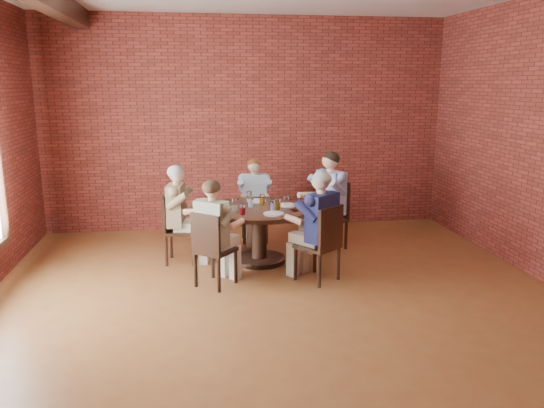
{
  "coord_description": "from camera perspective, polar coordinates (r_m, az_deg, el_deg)",
  "views": [
    {
      "loc": [
        -0.89,
        -5.11,
        2.35
      ],
      "look_at": [
        0.03,
        1.0,
        0.94
      ],
      "focal_mm": 35.0,
      "sensor_mm": 36.0,
      "label": 1
    }
  ],
  "objects": [
    {
      "name": "diner_a",
      "position": [
        7.64,
        5.97,
        0.33
      ],
      "size": [
        0.87,
        0.81,
        1.4
      ],
      "primitive_type": null,
      "rotation": [
        0.0,
        0.0,
        -1.15
      ],
      "color": "#465FB6",
      "rests_on": "floor"
    },
    {
      "name": "wall_back",
      "position": [
        8.68,
        -2.68,
        8.55
      ],
      "size": [
        7.0,
        0.0,
        7.0
      ],
      "primitive_type": "plane",
      "rotation": [
        1.57,
        0.0,
        0.0
      ],
      "color": "maroon",
      "rests_on": "ground"
    },
    {
      "name": "diner_d",
      "position": [
        6.23,
        -6.17,
        -3.16
      ],
      "size": [
        0.76,
        0.78,
        1.27
      ],
      "primitive_type": null,
      "rotation": [
        0.0,
        0.0,
        2.46
      ],
      "color": "#9F937D",
      "rests_on": "floor"
    },
    {
      "name": "plate_b",
      "position": [
        7.35,
        -1.68,
        0.34
      ],
      "size": [
        0.26,
        0.26,
        0.01
      ],
      "primitive_type": "cylinder",
      "color": "white",
      "rests_on": "dining_table"
    },
    {
      "name": "diner_c",
      "position": [
        7.11,
        -9.8,
        -1.13
      ],
      "size": [
        0.7,
        0.6,
        1.31
      ],
      "primitive_type": null,
      "rotation": [
        0.0,
        0.0,
        1.43
      ],
      "color": "brown",
      "rests_on": "floor"
    },
    {
      "name": "plate_d",
      "position": [
        6.62,
        0.19,
        -1.05
      ],
      "size": [
        0.26,
        0.26,
        0.01
      ],
      "primitive_type": "cylinder",
      "color": "white",
      "rests_on": "dining_table"
    },
    {
      "name": "smartphone",
      "position": [
        6.82,
        2.39,
        -0.69
      ],
      "size": [
        0.09,
        0.14,
        0.01
      ],
      "primitive_type": "cube",
      "rotation": [
        0.0,
        0.0,
        0.21
      ],
      "color": "black",
      "rests_on": "dining_table"
    },
    {
      "name": "chair_e",
      "position": [
        6.37,
        5.52,
        -3.98
      ],
      "size": [
        0.61,
        0.61,
        0.94
      ],
      "rotation": [
        0.0,
        0.0,
        3.81
      ],
      "color": "black",
      "rests_on": "floor"
    },
    {
      "name": "plate_c",
      "position": [
        6.92,
        -4.76,
        -0.49
      ],
      "size": [
        0.26,
        0.26,
        0.01
      ],
      "primitive_type": "cylinder",
      "color": "white",
      "rests_on": "dining_table"
    },
    {
      "name": "glass_c",
      "position": [
        7.35,
        -2.46,
        0.83
      ],
      "size": [
        0.07,
        0.07,
        0.14
      ],
      "primitive_type": "cylinder",
      "color": "white",
      "rests_on": "dining_table"
    },
    {
      "name": "chair_a",
      "position": [
        7.74,
        6.5,
        -0.86
      ],
      "size": [
        0.61,
        0.61,
        0.98
      ],
      "rotation": [
        0.0,
        0.0,
        -1.15
      ],
      "color": "black",
      "rests_on": "floor"
    },
    {
      "name": "plate_a",
      "position": [
        7.09,
        1.57,
        -0.12
      ],
      "size": [
        0.26,
        0.26,
        0.01
      ],
      "primitive_type": "cylinder",
      "color": "white",
      "rests_on": "dining_table"
    },
    {
      "name": "dining_table",
      "position": [
        7.05,
        -1.38,
        -2.13
      ],
      "size": [
        1.39,
        1.39,
        0.75
      ],
      "color": "black",
      "rests_on": "floor"
    },
    {
      "name": "glass_a",
      "position": [
        7.07,
        1.54,
        0.35
      ],
      "size": [
        0.07,
        0.07,
        0.14
      ],
      "primitive_type": "cylinder",
      "color": "white",
      "rests_on": "dining_table"
    },
    {
      "name": "chair_b",
      "position": [
        8.07,
        -1.94,
        -0.49
      ],
      "size": [
        0.41,
        0.41,
        0.89
      ],
      "rotation": [
        0.0,
        0.0,
        -0.05
      ],
      "color": "black",
      "rests_on": "floor"
    },
    {
      "name": "glass_h",
      "position": [
        6.87,
        0.65,
        -0.0
      ],
      "size": [
        0.07,
        0.07,
        0.14
      ],
      "primitive_type": "cylinder",
      "color": "white",
      "rests_on": "dining_table"
    },
    {
      "name": "glass_d",
      "position": [
        7.0,
        -2.29,
        0.22
      ],
      "size": [
        0.07,
        0.07,
        0.14
      ],
      "primitive_type": "cylinder",
      "color": "white",
      "rests_on": "dining_table"
    },
    {
      "name": "glass_f",
      "position": [
        6.6,
        -3.21,
        -0.56
      ],
      "size": [
        0.07,
        0.07,
        0.14
      ],
      "primitive_type": "cylinder",
      "color": "white",
      "rests_on": "dining_table"
    },
    {
      "name": "glass_b",
      "position": [
        7.15,
        -1.06,
        0.51
      ],
      "size": [
        0.07,
        0.07,
        0.14
      ],
      "primitive_type": "cylinder",
      "color": "white",
      "rests_on": "dining_table"
    },
    {
      "name": "glass_g",
      "position": [
        6.81,
        0.1,
        -0.12
      ],
      "size": [
        0.07,
        0.07,
        0.14
      ],
      "primitive_type": "cylinder",
      "color": "white",
      "rests_on": "dining_table"
    },
    {
      "name": "diner_b",
      "position": [
        7.96,
        -1.91,
        0.35
      ],
      "size": [
        0.51,
        0.61,
        1.25
      ],
      "primitive_type": null,
      "rotation": [
        0.0,
        0.0,
        -0.05
      ],
      "color": "#9BB2C6",
      "rests_on": "floor"
    },
    {
      "name": "floor",
      "position": [
        5.69,
        1.22,
        -11.53
      ],
      "size": [
        7.0,
        7.0,
        0.0
      ],
      "primitive_type": "plane",
      "color": "brown",
      "rests_on": "ground"
    },
    {
      "name": "diner_e",
      "position": [
        6.37,
        4.94,
        -2.45
      ],
      "size": [
        0.83,
        0.85,
        1.35
      ],
      "primitive_type": null,
      "rotation": [
        0.0,
        0.0,
        3.81
      ],
      "color": "#191C46",
      "rests_on": "floor"
    },
    {
      "name": "glass_e",
      "position": [
        6.93,
        -4.06,
        0.07
      ],
      "size": [
        0.07,
        0.07,
        0.14
      ],
      "primitive_type": "cylinder",
      "color": "white",
      "rests_on": "dining_table"
    },
    {
      "name": "chair_d",
      "position": [
        6.21,
        -6.56,
        -4.6
      ],
      "size": [
        0.56,
        0.56,
        0.9
      ],
      "rotation": [
        0.0,
        0.0,
        2.46
      ],
      "color": "black",
      "rests_on": "floor"
    },
    {
      "name": "chair_c",
      "position": [
        7.16,
        -10.4,
        -2.31
      ],
      "size": [
        0.47,
        0.47,
        0.92
      ],
      "rotation": [
        0.0,
        0.0,
        1.43
      ],
      "color": "black",
      "rests_on": "floor"
    },
    {
      "name": "wall_front",
      "position": [
        1.95,
        19.32,
        -7.37
      ],
      "size": [
        7.0,
        0.0,
        7.0
      ],
      "primitive_type": "plane",
      "rotation": [
        -1.57,
        0.0,
        0.0
      ],
      "color": "maroon",
      "rests_on": "ground"
    }
  ]
}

